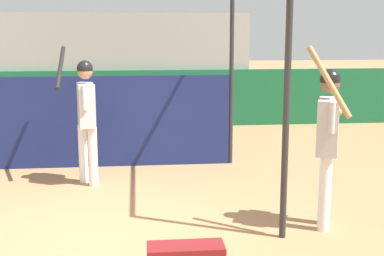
% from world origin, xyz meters
% --- Properties ---
extents(ground_plane, '(60.00, 60.00, 0.00)m').
position_xyz_m(ground_plane, '(0.00, 0.00, 0.00)').
color(ground_plane, '#A8754C').
extents(outfield_wall, '(24.00, 0.12, 1.28)m').
position_xyz_m(outfield_wall, '(0.00, 6.48, 0.64)').
color(outfield_wall, '#196038').
rests_on(outfield_wall, ground).
extents(bleacher_section, '(5.95, 2.40, 2.56)m').
position_xyz_m(bleacher_section, '(0.00, 7.74, 1.28)').
color(bleacher_section, '#9E9E99').
rests_on(bleacher_section, ground).
extents(batting_cage, '(3.92, 3.28, 2.89)m').
position_xyz_m(batting_cage, '(0.02, 2.55, 1.21)').
color(batting_cage, '#282828').
rests_on(batting_cage, ground).
extents(player_batter, '(0.55, 0.92, 1.94)m').
position_xyz_m(player_batter, '(-0.29, 2.10, 1.07)').
color(player_batter, white).
rests_on(player_batter, ground).
extents(player_waiting, '(0.52, 0.79, 2.03)m').
position_xyz_m(player_waiting, '(2.49, 0.09, 1.08)').
color(player_waiting, white).
rests_on(player_waiting, ground).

